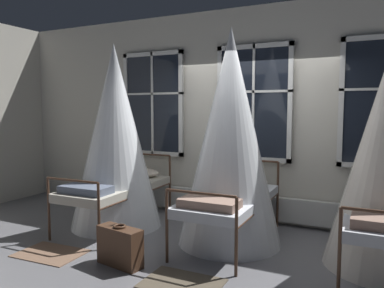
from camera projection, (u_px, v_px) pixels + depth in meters
The scene contains 8 objects.
ground at pixel (231, 240), 5.10m from camera, with size 17.39×17.39×0.00m, color slate.
back_wall_with_windows at pixel (255, 115), 5.91m from camera, with size 9.25×0.10×3.34m, color beige.
window_bank at pixel (253, 148), 5.85m from camera, with size 4.83×0.10×2.68m.
cot_first at pixel (115, 139), 5.65m from camera, with size 1.36×1.93×2.73m.
cot_second at pixel (230, 140), 4.89m from camera, with size 1.36×1.91×2.81m.
rug_first at pixel (51, 253), 4.62m from camera, with size 0.80×0.56×0.01m, color brown.
rug_second at pixel (182, 283), 3.83m from camera, with size 0.80×0.56×0.01m, color brown.
suitcase_dark at pixel (120, 246), 4.26m from camera, with size 0.59×0.30×0.47m.
Camera 1 is at (1.70, -4.69, 1.77)m, focal length 35.28 mm.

